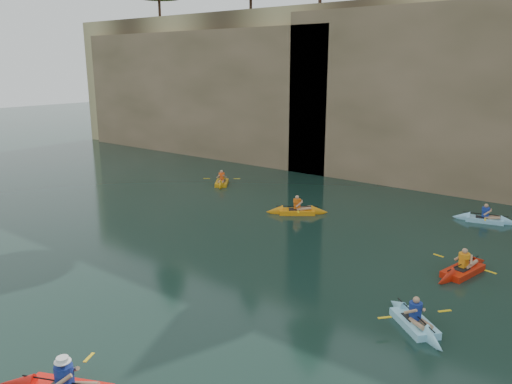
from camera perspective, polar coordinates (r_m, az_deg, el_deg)
The scene contains 11 objects.
ground at distance 15.05m, azimuth -11.40°, elevation -16.28°, with size 160.00×160.00×0.00m, color black.
cliff at distance 39.57m, azimuth 23.56°, elevation 10.96°, with size 70.00×16.00×12.00m, color tan.
cliff_slab_west at distance 43.10m, azimuth -6.53°, elevation 11.28°, with size 26.00×2.40×10.56m, color #99795C.
cliff_slab_center at distance 31.93m, azimuth 23.56°, elevation 9.85°, with size 24.00×2.40×11.40m, color #99795C.
sea_cave_west at distance 41.57m, azimuth -5.04°, elevation 6.66°, with size 4.50×1.00×4.00m, color black.
sea_cave_center at distance 33.83m, azimuth 12.73°, elevation 3.87°, with size 3.50×1.00×3.20m, color black.
kayaker_orange at distance 26.13m, azimuth 4.70°, elevation -2.18°, with size 3.04×2.53×1.23m.
kayaker_ltblue_near at distance 16.08m, azimuth 17.65°, elevation -13.97°, with size 2.79×2.52×1.20m.
kayaker_red_far at distance 20.35m, azimuth 22.56°, elevation -8.23°, with size 2.42×3.49×1.25m.
kayaker_yellow at distance 32.37m, azimuth -3.93°, elevation 1.10°, with size 2.32×2.81×1.21m.
kayaker_ltblue_mid at distance 27.21m, azimuth 24.68°, elevation -2.84°, with size 3.12×2.25×1.15m.
Camera 1 is at (10.01, -8.25, 7.63)m, focal length 35.00 mm.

